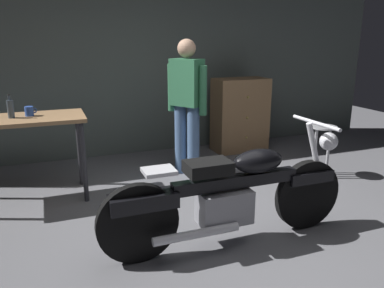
# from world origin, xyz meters

# --- Properties ---
(ground_plane) EXTENTS (12.00, 12.00, 0.00)m
(ground_plane) POSITION_xyz_m (0.00, 0.00, 0.00)
(ground_plane) COLOR slate
(back_wall) EXTENTS (8.00, 0.12, 3.10)m
(back_wall) POSITION_xyz_m (0.00, 2.80, 1.55)
(back_wall) COLOR #56605B
(back_wall) RESTS_ON ground_plane
(workbench) EXTENTS (1.30, 0.64, 0.90)m
(workbench) POSITION_xyz_m (-1.61, 1.43, 0.79)
(workbench) COLOR #99724C
(workbench) RESTS_ON ground_plane
(motorcycle) EXTENTS (2.19, 0.60, 1.00)m
(motorcycle) POSITION_xyz_m (0.03, -0.15, 0.45)
(motorcycle) COLOR black
(motorcycle) RESTS_ON ground_plane
(person_standing) EXTENTS (0.39, 0.49, 1.67)m
(person_standing) POSITION_xyz_m (0.28, 1.59, 0.93)
(person_standing) COLOR #4B6A96
(person_standing) RESTS_ON ground_plane
(shop_stool) EXTENTS (0.32, 0.32, 0.64)m
(shop_stool) POSITION_xyz_m (1.81, 0.91, 0.50)
(shop_stool) COLOR #B2B2B7
(shop_stool) RESTS_ON ground_plane
(wooden_dresser) EXTENTS (0.80, 0.47, 1.10)m
(wooden_dresser) POSITION_xyz_m (1.40, 2.30, 0.55)
(wooden_dresser) COLOR #99724C
(wooden_dresser) RESTS_ON ground_plane
(mug_blue_enamel) EXTENTS (0.12, 0.09, 0.10)m
(mug_blue_enamel) POSITION_xyz_m (-1.50, 1.48, 0.95)
(mug_blue_enamel) COLOR #2D51AD
(mug_blue_enamel) RESTS_ON workbench
(bottle) EXTENTS (0.06, 0.06, 0.24)m
(bottle) POSITION_xyz_m (-1.67, 1.43, 1.00)
(bottle) COLOR #3F4C59
(bottle) RESTS_ON workbench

